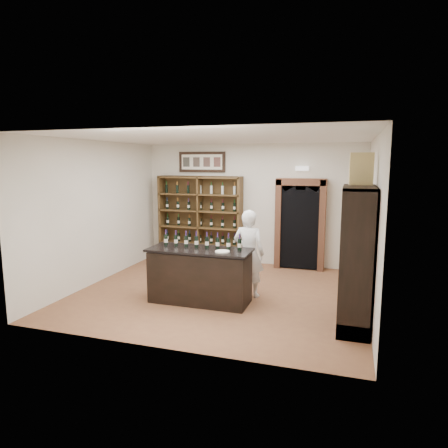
{
  "coord_description": "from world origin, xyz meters",
  "views": [
    {
      "loc": [
        2.35,
        -7.2,
        2.57
      ],
      "look_at": [
        -0.02,
        0.3,
        1.33
      ],
      "focal_mm": 32.0,
      "sensor_mm": 36.0,
      "label": 1
    }
  ],
  "objects": [
    {
      "name": "emergency_light",
      "position": [
        1.25,
        2.42,
        2.4
      ],
      "size": [
        0.3,
        0.1,
        0.1
      ],
      "primitive_type": "cube",
      "color": "white",
      "rests_on": "wall_back"
    },
    {
      "name": "plate",
      "position": [
        0.27,
        -0.73,
        1.01
      ],
      "size": [
        0.26,
        0.26,
        0.02
      ],
      "primitive_type": "cylinder",
      "color": "white",
      "rests_on": "tasting_counter"
    },
    {
      "name": "counter_bottle_2",
      "position": [
        -0.51,
        -0.5,
        1.11
      ],
      "size": [
        0.07,
        0.07,
        0.3
      ],
      "color": "black",
      "rests_on": "tasting_counter"
    },
    {
      "name": "wine_shelf",
      "position": [
        -1.3,
        2.33,
        1.1
      ],
      "size": [
        2.2,
        0.38,
        2.2
      ],
      "color": "#54391C",
      "rests_on": "ground"
    },
    {
      "name": "floor",
      "position": [
        0.0,
        0.0,
        0.0
      ],
      "size": [
        5.5,
        5.5,
        0.0
      ],
      "primitive_type": "plane",
      "color": "brown",
      "rests_on": "ground"
    },
    {
      "name": "side_cabinet",
      "position": [
        2.52,
        -0.9,
        0.75
      ],
      "size": [
        0.48,
        1.2,
        2.2
      ],
      "color": "black",
      "rests_on": "ground"
    },
    {
      "name": "arched_doorway",
      "position": [
        1.25,
        2.33,
        1.14
      ],
      "size": [
        1.17,
        0.35,
        2.17
      ],
      "color": "black",
      "rests_on": "ground"
    },
    {
      "name": "counter_bottle_6",
      "position": [
        0.31,
        -0.5,
        1.11
      ],
      "size": [
        0.07,
        0.07,
        0.3
      ],
      "color": "black",
      "rests_on": "tasting_counter"
    },
    {
      "name": "counter_bottle_0",
      "position": [
        -0.92,
        -0.5,
        1.11
      ],
      "size": [
        0.07,
        0.07,
        0.3
      ],
      "color": "black",
      "rests_on": "tasting_counter"
    },
    {
      "name": "counter_bottle_5",
      "position": [
        0.11,
        -0.5,
        1.11
      ],
      "size": [
        0.07,
        0.07,
        0.3
      ],
      "color": "black",
      "rests_on": "tasting_counter"
    },
    {
      "name": "wall_back",
      "position": [
        0.0,
        2.5,
        1.5
      ],
      "size": [
        5.5,
        0.04,
        3.0
      ],
      "primitive_type": "cube",
      "color": "silver",
      "rests_on": "ground"
    },
    {
      "name": "shopkeeper",
      "position": [
        0.57,
        0.0,
        0.84
      ],
      "size": [
        0.65,
        0.46,
        1.67
      ],
      "primitive_type": "imported",
      "rotation": [
        0.0,
        0.0,
        3.04
      ],
      "color": "white",
      "rests_on": "ground"
    },
    {
      "name": "counter_bottle_4",
      "position": [
        -0.1,
        -0.5,
        1.11
      ],
      "size": [
        0.07,
        0.07,
        0.3
      ],
      "color": "black",
      "rests_on": "tasting_counter"
    },
    {
      "name": "wall_left",
      "position": [
        -2.75,
        0.0,
        1.5
      ],
      "size": [
        0.04,
        5.0,
        3.0
      ],
      "primitive_type": "cube",
      "color": "silver",
      "rests_on": "ground"
    },
    {
      "name": "wine_crate",
      "position": [
        2.5,
        -0.55,
        2.45
      ],
      "size": [
        0.37,
        0.17,
        0.5
      ],
      "primitive_type": "cube",
      "rotation": [
        0.0,
        0.0,
        0.07
      ],
      "color": "tan",
      "rests_on": "side_cabinet"
    },
    {
      "name": "ceiling",
      "position": [
        0.0,
        0.0,
        3.0
      ],
      "size": [
        5.5,
        5.5,
        0.0
      ],
      "primitive_type": "plane",
      "rotation": [
        3.14,
        0.0,
        0.0
      ],
      "color": "white",
      "rests_on": "wall_back"
    },
    {
      "name": "tasting_counter",
      "position": [
        -0.2,
        -0.6,
        0.49
      ],
      "size": [
        1.88,
        0.78,
        1.0
      ],
      "color": "black",
      "rests_on": "ground"
    },
    {
      "name": "counter_bottle_7",
      "position": [
        0.52,
        -0.5,
        1.11
      ],
      "size": [
        0.07,
        0.07,
        0.3
      ],
      "color": "black",
      "rests_on": "tasting_counter"
    },
    {
      "name": "counter_bottle_3",
      "position": [
        -0.3,
        -0.5,
        1.11
      ],
      "size": [
        0.07,
        0.07,
        0.3
      ],
      "color": "black",
      "rests_on": "tasting_counter"
    },
    {
      "name": "framed_picture",
      "position": [
        -1.3,
        2.47,
        2.55
      ],
      "size": [
        1.25,
        0.04,
        0.52
      ],
      "primitive_type": "cube",
      "color": "black",
      "rests_on": "wall_back"
    },
    {
      "name": "wall_right",
      "position": [
        2.75,
        0.0,
        1.5
      ],
      "size": [
        0.04,
        5.0,
        3.0
      ],
      "primitive_type": "cube",
      "color": "silver",
      "rests_on": "ground"
    },
    {
      "name": "counter_bottle_1",
      "position": [
        -0.71,
        -0.5,
        1.11
      ],
      "size": [
        0.07,
        0.07,
        0.3
      ],
      "color": "black",
      "rests_on": "tasting_counter"
    }
  ]
}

